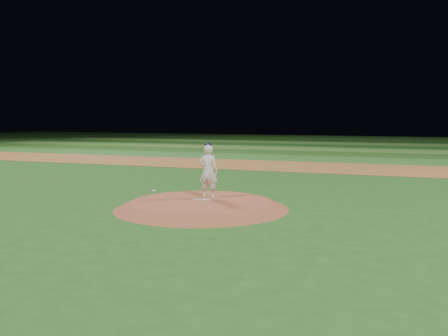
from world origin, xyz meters
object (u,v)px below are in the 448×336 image
object	(u,v)px
pitchers_mound	(202,205)
pitcher_on_mound	(208,171)
rosin_bag	(154,191)
pitching_rubber	(202,200)

from	to	relation	value
pitchers_mound	pitcher_on_mound	world-z (taller)	pitcher_on_mound
rosin_bag	pitchers_mound	bearing A→B (deg)	-26.71
pitchers_mound	pitching_rubber	world-z (taller)	pitching_rubber
pitchers_mound	pitching_rubber	distance (m)	0.20
rosin_bag	pitcher_on_mound	world-z (taller)	pitcher_on_mound
pitcher_on_mound	pitchers_mound	bearing A→B (deg)	-86.98
rosin_bag	pitcher_on_mound	distance (m)	2.53
pitchers_mound	pitcher_on_mound	bearing A→B (deg)	93.02
rosin_bag	pitcher_on_mound	size ratio (longest dim) A/B	0.07
pitching_rubber	rosin_bag	size ratio (longest dim) A/B	4.65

